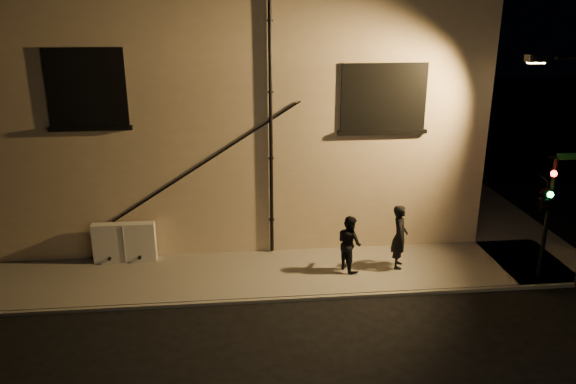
{
  "coord_description": "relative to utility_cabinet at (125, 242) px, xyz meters",
  "views": [
    {
      "loc": [
        -2.95,
        -13.44,
        7.69
      ],
      "look_at": [
        -1.4,
        1.8,
        2.49
      ],
      "focal_mm": 35.0,
      "sensor_mm": 36.0,
      "label": 1
    }
  ],
  "objects": [
    {
      "name": "ground",
      "position": [
        6.33,
        -2.7,
        -0.74
      ],
      "size": [
        90.0,
        90.0,
        0.0
      ],
      "primitive_type": "plane",
      "color": "black"
    },
    {
      "name": "pedestrian_a",
      "position": [
        8.22,
        -1.23,
        0.36
      ],
      "size": [
        0.64,
        0.81,
        1.95
      ],
      "primitive_type": "imported",
      "rotation": [
        0.0,
        0.0,
        1.3
      ],
      "color": "black",
      "rests_on": "sidewalk"
    },
    {
      "name": "traffic_signal",
      "position": [
        11.88,
        -2.43,
        1.88
      ],
      "size": [
        1.33,
        2.19,
        3.7
      ],
      "color": "black",
      "rests_on": "sidewalk"
    },
    {
      "name": "pedestrian_b",
      "position": [
        6.71,
        -1.27,
        0.23
      ],
      "size": [
        0.91,
        1.01,
        1.69
      ],
      "primitive_type": "imported",
      "rotation": [
        0.0,
        0.0,
        1.97
      ],
      "color": "black",
      "rests_on": "sidewalk"
    },
    {
      "name": "utility_cabinet",
      "position": [
        0.0,
        0.0,
        0.0
      ],
      "size": [
        1.87,
        0.32,
        1.23
      ],
      "primitive_type": "cube",
      "color": "white",
      "rests_on": "sidewalk"
    },
    {
      "name": "sidewalk",
      "position": [
        7.55,
        1.69,
        -0.68
      ],
      "size": [
        21.0,
        16.0,
        0.12
      ],
      "color": "slate",
      "rests_on": "ground"
    },
    {
      "name": "building",
      "position": [
        3.33,
        6.29,
        3.67
      ],
      "size": [
        16.2,
        12.23,
        8.8
      ],
      "color": "beige",
      "rests_on": "ground"
    }
  ]
}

